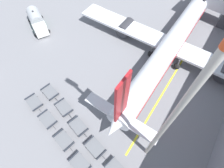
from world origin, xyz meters
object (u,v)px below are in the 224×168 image
fuel_tanker_secondary (37,21)px  baggage_dolly_row_near_col_a (34,103)px  baggage_dolly_row_mid_a_col_b (64,108)px  baggage_dolly_row_mid_a_col_c (79,127)px  baggage_dolly_row_near_col_b (48,120)px  baggage_dolly_row_near_col_c (64,140)px  baggage_dolly_row_mid_a_col_a (50,92)px  baggage_dolly_row_mid_a_col_d (95,148)px  apron_light_mast (184,102)px  airplane (174,40)px  baggage_dolly_row_near_col_d (80,164)px

fuel_tanker_secondary → baggage_dolly_row_near_col_a: size_ratio=2.21×
baggage_dolly_row_mid_a_col_b → baggage_dolly_row_mid_a_col_c: 3.89m
baggage_dolly_row_near_col_b → baggage_dolly_row_near_col_c: (4.04, -0.93, 0.00)m
baggage_dolly_row_mid_a_col_a → fuel_tanker_secondary: bearing=142.7°
baggage_dolly_row_near_col_c → baggage_dolly_row_mid_a_col_d: bearing=21.0°
baggage_dolly_row_near_col_b → baggage_dolly_row_mid_a_col_b: size_ratio=1.00×
baggage_dolly_row_near_col_b → apron_light_mast: 20.64m
baggage_dolly_row_mid_a_col_b → baggage_dolly_row_mid_a_col_c: same height
baggage_dolly_row_near_col_c → apron_light_mast: apron_light_mast is taller
baggage_dolly_row_near_col_b → baggage_dolly_row_mid_a_col_a: same height
fuel_tanker_secondary → baggage_dolly_row_near_col_a: bearing=-45.2°
apron_light_mast → fuel_tanker_secondary: bearing=162.1°
airplane → baggage_dolly_row_mid_a_col_b: 22.33m
baggage_dolly_row_near_col_c → baggage_dolly_row_mid_a_col_b: same height
fuel_tanker_secondary → baggage_dolly_row_near_col_d: size_ratio=2.22×
airplane → apron_light_mast: bearing=-75.7°
baggage_dolly_row_near_col_c → baggage_dolly_row_mid_a_col_d: size_ratio=1.00×
baggage_dolly_row_near_col_b → apron_light_mast: (14.19, 4.22, 14.39)m
baggage_dolly_row_near_col_b → baggage_dolly_row_mid_a_col_c: (4.45, 1.71, 0.00)m
baggage_dolly_row_near_col_d → baggage_dolly_row_mid_a_col_c: 5.03m
baggage_dolly_row_mid_a_col_b → airplane: bearing=67.1°
airplane → baggage_dolly_row_near_col_c: size_ratio=12.18×
baggage_dolly_row_near_col_b → baggage_dolly_row_mid_a_col_b: same height
baggage_dolly_row_mid_a_col_c → apron_light_mast: (9.75, 2.51, 14.39)m
fuel_tanker_secondary → baggage_dolly_row_mid_a_col_c: fuel_tanker_secondary is taller
fuel_tanker_secondary → baggage_dolly_row_near_col_b: (17.18, -14.35, -0.91)m
baggage_dolly_row_mid_a_col_c → apron_light_mast: bearing=14.5°
baggage_dolly_row_near_col_d → baggage_dolly_row_mid_a_col_a: same height
baggage_dolly_row_near_col_c → baggage_dolly_row_mid_a_col_a: 8.38m
baggage_dolly_row_near_col_b → baggage_dolly_row_mid_a_col_a: size_ratio=1.00×
baggage_dolly_row_mid_a_col_b → apron_light_mast: apron_light_mast is taller
baggage_dolly_row_mid_a_col_c → apron_light_mast: 17.56m
baggage_dolly_row_near_col_d → baggage_dolly_row_mid_a_col_b: (-7.12, 4.79, 0.00)m
airplane → baggage_dolly_row_near_col_b: 25.14m
baggage_dolly_row_near_col_a → baggage_dolly_row_near_col_c: same height
baggage_dolly_row_near_col_a → baggage_dolly_row_near_col_c: size_ratio=1.00×
baggage_dolly_row_near_col_c → baggage_dolly_row_mid_a_col_c: size_ratio=1.00×
fuel_tanker_secondary → baggage_dolly_row_mid_a_col_d: size_ratio=2.21×
baggage_dolly_row_near_col_b → baggage_dolly_row_mid_a_col_b: (0.71, 2.77, 0.00)m
baggage_dolly_row_near_col_d → baggage_dolly_row_mid_a_col_b: same height
baggage_dolly_row_near_col_a → baggage_dolly_row_mid_a_col_b: (4.48, 1.93, 0.00)m
baggage_dolly_row_near_col_b → baggage_dolly_row_mid_a_col_c: 4.76m
baggage_dolly_row_near_col_c → baggage_dolly_row_mid_a_col_b: size_ratio=1.00×
baggage_dolly_row_near_col_c → baggage_dolly_row_mid_a_col_d: (4.20, 1.62, 0.00)m
baggage_dolly_row_near_col_b → baggage_dolly_row_near_col_d: size_ratio=1.00×
fuel_tanker_secondary → baggage_dolly_row_near_col_a: fuel_tanker_secondary is taller
baggage_dolly_row_mid_a_col_b → baggage_dolly_row_mid_a_col_d: size_ratio=1.00×
baggage_dolly_row_mid_a_col_c → baggage_dolly_row_near_col_c: bearing=-98.7°
apron_light_mast → baggage_dolly_row_mid_a_col_c: bearing=-165.5°
baggage_dolly_row_near_col_c → baggage_dolly_row_near_col_a: bearing=167.3°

